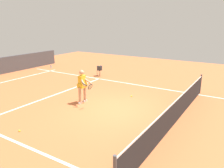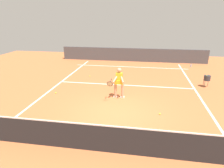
{
  "view_description": "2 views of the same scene",
  "coord_description": "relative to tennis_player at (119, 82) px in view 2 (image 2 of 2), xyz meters",
  "views": [
    {
      "loc": [
        7.76,
        4.67,
        3.66
      ],
      "look_at": [
        0.04,
        -0.17,
        1.12
      ],
      "focal_mm": 36.23,
      "sensor_mm": 36.0,
      "label": 1
    },
    {
      "loc": [
        -1.11,
        7.55,
        3.94
      ],
      "look_at": [
        0.26,
        -0.71,
        1.07
      ],
      "focal_mm": 32.02,
      "sensor_mm": 36.0,
      "label": 2
    }
  ],
  "objects": [
    {
      "name": "tennis_ball_far",
      "position": [
        3.4,
        -0.03,
        -0.81
      ],
      "size": [
        0.07,
        0.07,
        0.07
      ],
      "primitive_type": "sphere",
      "color": "#D1E533",
      "rests_on": "ground"
    },
    {
      "name": "sideline_left_marking",
      "position": [
        -4.08,
        1.73,
        -0.84
      ],
      "size": [
        0.1,
        19.51,
        0.01
      ],
      "primitive_type": "cube",
      "color": "white",
      "rests_on": "ground"
    },
    {
      "name": "tennis_player",
      "position": [
        0.0,
        0.0,
        0.0
      ],
      "size": [
        0.77,
        0.92,
        1.55
      ],
      "color": "tan",
      "rests_on": "ground"
    },
    {
      "name": "baseline_marking",
      "position": [
        -0.09,
        -6.53,
        -0.84
      ],
      "size": [
        8.99,
        0.1,
        0.01
      ],
      "primitive_type": "cube",
      "color": "white",
      "rests_on": "ground"
    },
    {
      "name": "ball_hopper",
      "position": [
        -4.8,
        -2.43,
        -0.3
      ],
      "size": [
        0.36,
        0.36,
        0.74
      ],
      "color": "#333338",
      "rests_on": "ground"
    },
    {
      "name": "water_bottle",
      "position": [
        -4.93,
        -7.32,
        -0.73
      ],
      "size": [
        0.07,
        0.07,
        0.24
      ],
      "primitive_type": "cylinder",
      "color": "#4C9EE5",
      "rests_on": "ground"
    },
    {
      "name": "tennis_ball_near",
      "position": [
        -1.95,
        1.52,
        -0.81
      ],
      "size": [
        0.07,
        0.07,
        0.07
      ],
      "primitive_type": "sphere",
      "color": "#D1E533",
      "rests_on": "ground"
    },
    {
      "name": "court_net",
      "position": [
        -0.09,
        4.29,
        -0.38
      ],
      "size": [
        8.67,
        0.08,
        1.01
      ],
      "color": "#4C4C51",
      "rests_on": "ground"
    },
    {
      "name": "service_line_marking",
      "position": [
        -0.09,
        -1.98,
        -0.84
      ],
      "size": [
        7.99,
        0.1,
        0.01
      ],
      "primitive_type": "cube",
      "color": "white",
      "rests_on": "ground"
    },
    {
      "name": "tennis_ball_mid",
      "position": [
        2.44,
        -3.38,
        -0.81
      ],
      "size": [
        0.07,
        0.07,
        0.07
      ],
      "primitive_type": "sphere",
      "color": "#D1E533",
      "rests_on": "ground"
    },
    {
      "name": "sideline_right_marking",
      "position": [
        3.91,
        1.73,
        -0.84
      ],
      "size": [
        0.1,
        19.51,
        0.01
      ],
      "primitive_type": "cube",
      "color": "white",
      "rests_on": "ground"
    },
    {
      "name": "ground_plane",
      "position": [
        -0.09,
        1.73,
        -0.85
      ],
      "size": [
        27.97,
        27.97,
        0.0
      ],
      "primitive_type": "plane",
      "color": "#C66638"
    },
    {
      "name": "court_back_wall",
      "position": [
        -0.09,
        -8.73,
        -0.25
      ],
      "size": [
        12.99,
        0.24,
        1.19
      ],
      "primitive_type": "cube",
      "color": "#47474C",
      "rests_on": "ground"
    }
  ]
}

